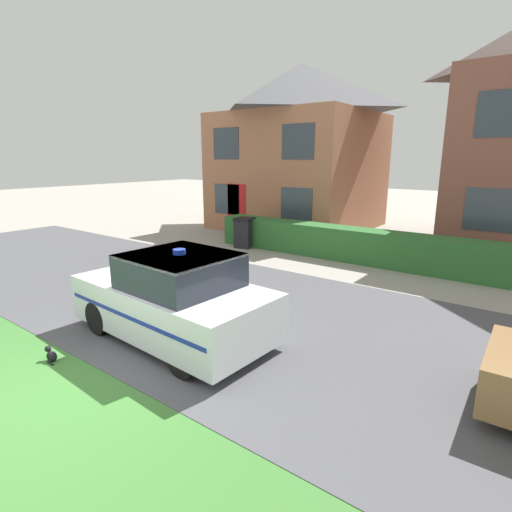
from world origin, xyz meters
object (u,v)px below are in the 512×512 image
object	(u,v)px
police_car	(175,299)
wheelie_bin	(245,232)
house_left	(299,147)
cat	(51,355)

from	to	relation	value
police_car	wheelie_bin	xyz separation A→B (m)	(-3.70, 6.69, -0.21)
house_left	police_car	bearing A→B (deg)	-68.95
police_car	cat	xyz separation A→B (m)	(-0.98, -1.80, -0.65)
police_car	wheelie_bin	bearing A→B (deg)	-58.25
police_car	house_left	world-z (taller)	house_left
police_car	house_left	xyz separation A→B (m)	(-4.57, 11.87, 2.92)
police_car	wheelie_bin	world-z (taller)	police_car
cat	wheelie_bin	distance (m)	8.93
police_car	cat	world-z (taller)	police_car
police_car	house_left	bearing A→B (deg)	-66.14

